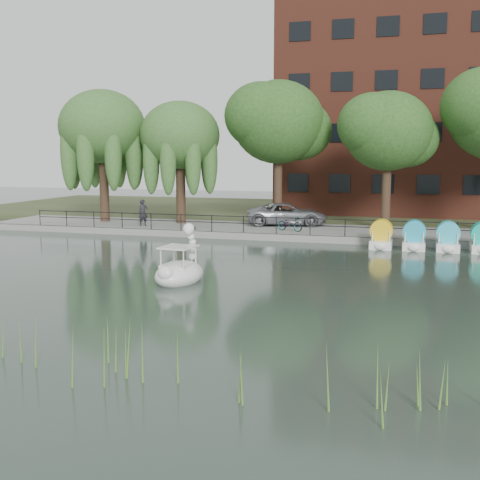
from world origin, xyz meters
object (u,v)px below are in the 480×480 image
at_px(pedestrian, 143,211).
at_px(swan_boat, 180,269).
at_px(bicycle, 290,223).
at_px(minivan, 287,213).

xyz_separation_m(pedestrian, swan_boat, (8.11, -13.73, -0.90)).
xyz_separation_m(bicycle, pedestrian, (-9.68, -0.13, 0.49)).
height_order(bicycle, swan_boat, swan_boat).
height_order(pedestrian, swan_boat, pedestrian).
xyz_separation_m(minivan, bicycle, (0.79, -2.90, -0.34)).
relative_size(minivan, pedestrian, 3.05).
height_order(minivan, bicycle, minivan).
bearing_deg(bicycle, pedestrian, 111.29).
height_order(minivan, swan_boat, swan_boat).
relative_size(bicycle, pedestrian, 0.87).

